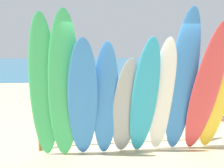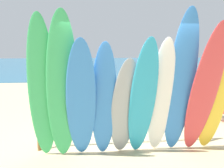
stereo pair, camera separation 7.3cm
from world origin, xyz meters
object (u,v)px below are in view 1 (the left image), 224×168
at_px(surfboard_yellow_9, 214,105).
at_px(surfboard_blue_3, 105,102).
at_px(surfboard_grey_4, 126,108).
at_px(surfboard_blue_7, 182,86).
at_px(surfboard_green_0, 44,92).
at_px(beachgoer_photographing, 146,69).
at_px(surfboard_blue_2, 83,103).
at_px(surfboard_white_6, 162,98).
at_px(beachgoer_by_water, 101,82).
at_px(surfboard_teal_5, 144,100).
at_px(beach_chair_red, 222,106).
at_px(surfboard_red_8, 205,92).
at_px(surfboard_green_1, 64,91).
at_px(surfboard_rack, 127,119).
at_px(beach_chair_striped, 207,96).

bearing_deg(surfboard_yellow_9, surfboard_blue_3, -175.76).
height_order(surfboard_grey_4, surfboard_blue_7, surfboard_blue_7).
bearing_deg(surfboard_green_0, beachgoer_photographing, 59.99).
height_order(surfboard_blue_2, beachgoer_photographing, surfboard_blue_2).
distance_m(surfboard_white_6, beachgoer_by_water, 4.31).
distance_m(surfboard_teal_5, beach_chair_red, 3.73).
relative_size(surfboard_red_8, beachgoer_by_water, 1.74).
height_order(surfboard_grey_4, surfboard_white_6, surfboard_white_6).
height_order(surfboard_blue_3, surfboard_teal_5, surfboard_teal_5).
distance_m(surfboard_green_0, surfboard_green_1, 0.36).
xyz_separation_m(surfboard_rack, surfboard_green_1, (-1.27, -0.67, 0.75)).
xyz_separation_m(beach_chair_red, beach_chair_striped, (0.33, 1.43, 0.01)).
bearing_deg(surfboard_blue_3, surfboard_blue_7, -2.77).
xyz_separation_m(surfboard_white_6, beachgoer_by_water, (-0.82, 4.23, -0.25)).
bearing_deg(surfboard_grey_4, beachgoer_by_water, 85.79).
xyz_separation_m(surfboard_yellow_9, beach_chair_red, (1.47, 2.07, -0.55)).
height_order(surfboard_grey_4, surfboard_red_8, surfboard_red_8).
bearing_deg(surfboard_red_8, surfboard_teal_5, 172.93).
height_order(surfboard_green_1, surfboard_grey_4, surfboard_green_1).
bearing_deg(surfboard_blue_7, surfboard_green_1, -175.09).
distance_m(surfboard_green_0, surfboard_red_8, 2.96).
distance_m(surfboard_green_0, surfboard_white_6, 2.19).
height_order(surfboard_green_0, surfboard_white_6, surfboard_green_0).
distance_m(surfboard_white_6, beach_chair_striped, 4.63).
relative_size(surfboard_grey_4, beach_chair_striped, 2.45).
bearing_deg(surfboard_blue_2, beach_chair_striped, 38.95).
xyz_separation_m(surfboard_green_1, surfboard_blue_3, (0.74, 0.09, -0.25)).
relative_size(surfboard_yellow_9, beachgoer_photographing, 1.21).
xyz_separation_m(beachgoer_by_water, beach_chair_red, (3.38, -2.12, -0.48)).
bearing_deg(surfboard_green_1, surfboard_blue_3, 0.65).
bearing_deg(beachgoer_by_water, surfboard_teal_5, -147.88).
distance_m(surfboard_green_0, surfboard_grey_4, 1.53).
bearing_deg(surfboard_yellow_9, surfboard_rack, 165.00).
bearing_deg(beach_chair_red, beachgoer_photographing, 75.14).
distance_m(surfboard_grey_4, beachgoer_photographing, 9.21).
height_order(surfboard_blue_3, surfboard_white_6, surfboard_white_6).
relative_size(surfboard_rack, beach_chair_red, 4.38).
bearing_deg(surfboard_white_6, surfboard_green_0, -176.81).
relative_size(surfboard_teal_5, beach_chair_striped, 2.91).
bearing_deg(beachgoer_photographing, beachgoer_by_water, -41.46).
xyz_separation_m(surfboard_white_6, beachgoer_photographing, (2.12, 8.79, -0.18)).
xyz_separation_m(surfboard_white_6, beach_chair_striped, (2.89, 3.54, -0.72)).
height_order(surfboard_red_8, beachgoer_photographing, surfboard_red_8).
relative_size(surfboard_blue_7, beach_chair_red, 3.36).
xyz_separation_m(surfboard_grey_4, beachgoer_photographing, (2.81, 8.77, -0.01)).
bearing_deg(surfboard_white_6, surfboard_teal_5, -164.93).
bearing_deg(surfboard_green_0, surfboard_red_8, -6.55).
height_order(surfboard_blue_3, beach_chair_striped, surfboard_blue_3).
xyz_separation_m(surfboard_blue_7, surfboard_yellow_9, (0.75, 0.12, -0.42)).
bearing_deg(surfboard_green_1, beach_chair_striped, 31.73).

